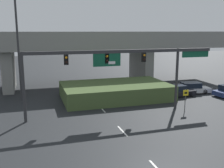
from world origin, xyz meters
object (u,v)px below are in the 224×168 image
Objects in this scene: signal_gantry at (120,61)px; parked_sedan_near_right at (176,91)px; parked_sedan_mid_right at (192,88)px; speed_limit_sign at (185,97)px; highway_light_pole_near at (17,31)px.

parked_sedan_near_right is (9.09, 4.44, -4.63)m from signal_gantry.
parked_sedan_mid_right is (2.89, 0.91, 0.01)m from parked_sedan_near_right.
highway_light_pole_near is (-16.29, 9.73, 6.63)m from speed_limit_sign.
highway_light_pole_near is at bearing 139.66° from signal_gantry.
speed_limit_sign is at bearing -30.85° from highway_light_pole_near.
highway_light_pole_near reaches higher than signal_gantry.
signal_gantry is 11.13m from parked_sedan_near_right.
parked_sedan_mid_right reaches higher than parked_sedan_near_right.
speed_limit_sign is 0.15× the size of highway_light_pole_near.
speed_limit_sign is 6.50m from parked_sedan_near_right.
signal_gantry reaches higher than speed_limit_sign.
signal_gantry reaches higher than parked_sedan_mid_right.
speed_limit_sign reaches higher than parked_sedan_near_right.
highway_light_pole_near is at bearing 166.22° from parked_sedan_near_right.
signal_gantry is 13.91m from parked_sedan_mid_right.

